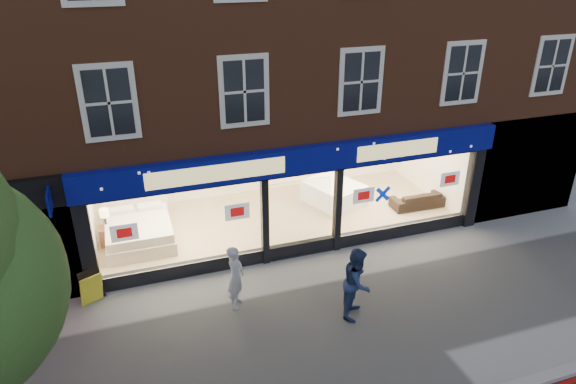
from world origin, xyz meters
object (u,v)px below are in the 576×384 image
sofa (418,199)px  pedestrian_blue (357,282)px  a_board (92,287)px  display_bed (139,229)px  mattress_stack (334,193)px  pedestrian_grey (236,277)px

sofa → pedestrian_blue: size_ratio=1.02×
a_board → pedestrian_blue: size_ratio=0.48×
display_bed → a_board: (-1.29, -2.50, -0.05)m
a_board → sofa: bearing=-15.1°
display_bed → sofa: bearing=-4.7°
sofa → pedestrian_blue: bearing=45.9°
sofa → display_bed: bearing=-3.5°
display_bed → a_board: size_ratio=2.78×
mattress_stack → pedestrian_grey: size_ratio=1.37×
display_bed → pedestrian_grey: bearing=-62.0°
display_bed → a_board: display_bed is taller
sofa → pedestrian_grey: size_ratio=1.11×
sofa → mattress_stack: bearing=-23.0°
pedestrian_grey → pedestrian_blue: size_ratio=0.92×
a_board → mattress_stack: bearing=-4.1°
a_board → pedestrian_blue: 6.36m
pedestrian_grey → a_board: bearing=98.7°
mattress_stack → pedestrian_blue: (-1.77, -5.37, 0.42)m
sofa → pedestrian_grey: bearing=25.0°
a_board → pedestrian_blue: bearing=-47.9°
sofa → a_board: a_board is taller
pedestrian_grey → pedestrian_blue: (2.56, -1.22, 0.07)m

